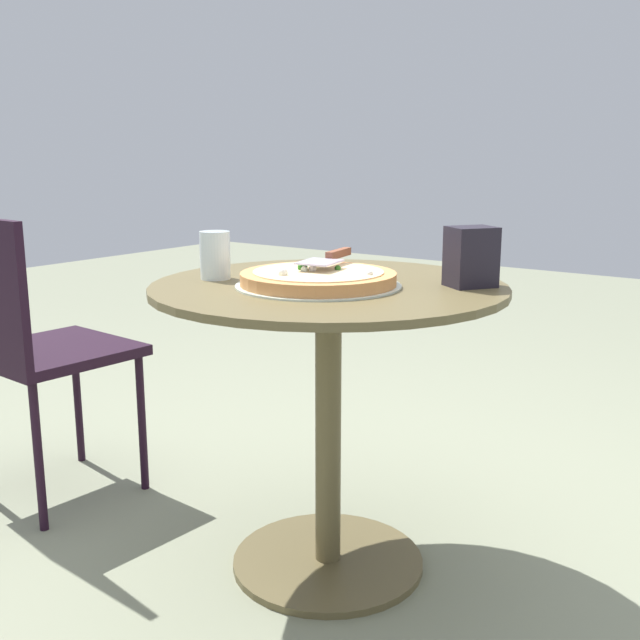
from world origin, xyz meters
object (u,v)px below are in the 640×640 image
pizza_on_tray (320,279)px  drinking_cup (215,255)px  patio_table (328,370)px  pizza_server (330,257)px  napkin_dispenser (471,257)px  patio_chair_far (29,337)px

pizza_on_tray → drinking_cup: (0.06, -0.26, 0.04)m
patio_table → pizza_server: (-0.03, -0.02, 0.26)m
pizza_on_tray → napkin_dispenser: size_ratio=2.80×
pizza_server → patio_chair_far: (0.23, -0.87, -0.27)m
pizza_server → drinking_cup: size_ratio=1.91×
patio_chair_far → pizza_on_tray: bearing=100.1°
pizza_on_tray → patio_chair_far: (0.16, -0.89, -0.23)m
patio_table → pizza_on_tray: pizza_on_tray is taller
napkin_dispenser → patio_chair_far: 1.25m
patio_table → pizza_server: pizza_server is taller
pizza_server → napkin_dispenser: (-0.13, 0.30, 0.01)m
pizza_on_tray → drinking_cup: bearing=-77.0°
napkin_dispenser → drinking_cup: bearing=150.3°
pizza_server → napkin_dispenser: 0.32m
napkin_dispenser → patio_chair_far: napkin_dispenser is taller
pizza_server → napkin_dispenser: bearing=113.3°
patio_table → pizza_server: size_ratio=3.80×
pizza_on_tray → pizza_server: (-0.07, -0.02, 0.04)m
patio_chair_far → drinking_cup: bearing=98.8°
drinking_cup → patio_chair_far: patio_chair_far is taller
pizza_on_tray → patio_chair_far: size_ratio=0.45×
pizza_on_tray → drinking_cup: size_ratio=3.31×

